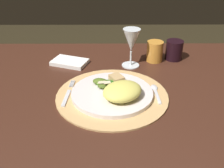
% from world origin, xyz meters
% --- Properties ---
extents(dining_table, '(1.34, 0.91, 0.70)m').
position_xyz_m(dining_table, '(0.00, 0.00, 0.58)').
color(dining_table, '#3E2016').
rests_on(dining_table, ground).
extents(placemat, '(0.38, 0.38, 0.01)m').
position_xyz_m(placemat, '(0.04, -0.04, 0.71)').
color(placemat, tan).
rests_on(placemat, dining_table).
extents(dinner_plate, '(0.28, 0.28, 0.01)m').
position_xyz_m(dinner_plate, '(0.04, -0.04, 0.72)').
color(dinner_plate, silver).
rests_on(dinner_plate, placemat).
extents(pasta_serving, '(0.18, 0.17, 0.05)m').
position_xyz_m(pasta_serving, '(0.07, -0.07, 0.75)').
color(pasta_serving, '#DED260').
rests_on(pasta_serving, dinner_plate).
extents(salad_greens, '(0.08, 0.07, 0.03)m').
position_xyz_m(salad_greens, '(0.01, 0.01, 0.73)').
color(salad_greens, '#4B631F').
rests_on(salad_greens, dinner_plate).
extents(bread_piece, '(0.06, 0.06, 0.02)m').
position_xyz_m(bread_piece, '(0.06, 0.04, 0.73)').
color(bread_piece, tan).
rests_on(bread_piece, dinner_plate).
extents(fork, '(0.03, 0.17, 0.00)m').
position_xyz_m(fork, '(-0.11, -0.03, 0.71)').
color(fork, silver).
rests_on(fork, placemat).
extents(spoon, '(0.02, 0.12, 0.01)m').
position_xyz_m(spoon, '(0.19, -0.01, 0.71)').
color(spoon, silver).
rests_on(spoon, placemat).
extents(napkin, '(0.17, 0.13, 0.02)m').
position_xyz_m(napkin, '(-0.14, 0.22, 0.71)').
color(napkin, white).
rests_on(napkin, dining_table).
extents(wine_glass, '(0.07, 0.07, 0.16)m').
position_xyz_m(wine_glass, '(0.12, 0.20, 0.81)').
color(wine_glass, silver).
rests_on(wine_glass, dining_table).
extents(amber_tumbler, '(0.07, 0.07, 0.09)m').
position_xyz_m(amber_tumbler, '(0.23, 0.25, 0.75)').
color(amber_tumbler, orange).
rests_on(amber_tumbler, dining_table).
extents(dark_tumbler, '(0.07, 0.07, 0.08)m').
position_xyz_m(dark_tumbler, '(0.31, 0.27, 0.75)').
color(dark_tumbler, black).
rests_on(dark_tumbler, dining_table).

